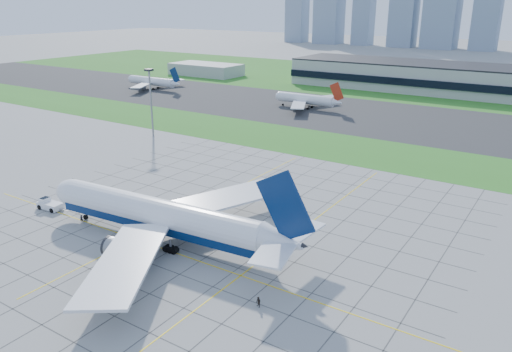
{
  "coord_description": "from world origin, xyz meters",
  "views": [
    {
      "loc": [
        65.8,
        -69.6,
        48.85
      ],
      "look_at": [
        0.02,
        30.66,
        7.0
      ],
      "focal_mm": 35.0,
      "sensor_mm": 36.0,
      "label": 1
    }
  ],
  "objects_px": {
    "airliner": "(161,216)",
    "distant_jet_1": "(307,99)",
    "crew_far": "(258,302)",
    "distant_jet_0": "(153,81)",
    "crew_near": "(82,219)",
    "pushback_tug": "(49,204)",
    "light_mast": "(151,94)"
  },
  "relations": [
    {
      "from": "airliner",
      "to": "distant_jet_0",
      "type": "xyz_separation_m",
      "value": [
        -144.15,
        144.79,
        -1.23
      ]
    },
    {
      "from": "pushback_tug",
      "to": "crew_near",
      "type": "height_order",
      "value": "pushback_tug"
    },
    {
      "from": "airliner",
      "to": "crew_far",
      "type": "xyz_separation_m",
      "value": [
        31.11,
        -9.64,
        -4.75
      ]
    },
    {
      "from": "distant_jet_1",
      "to": "airliner",
      "type": "bearing_deg",
      "value": -74.24
    },
    {
      "from": "crew_near",
      "to": "distant_jet_1",
      "type": "distance_m",
      "value": 148.53
    },
    {
      "from": "light_mast",
      "to": "distant_jet_0",
      "type": "distance_m",
      "value": 113.39
    },
    {
      "from": "airliner",
      "to": "distant_jet_0",
      "type": "bearing_deg",
      "value": 130.29
    },
    {
      "from": "crew_near",
      "to": "distant_jet_0",
      "type": "distance_m",
      "value": 191.85
    },
    {
      "from": "airliner",
      "to": "distant_jet_1",
      "type": "xyz_separation_m",
      "value": [
        -40.63,
        143.94,
        -1.23
      ]
    },
    {
      "from": "airliner",
      "to": "pushback_tug",
      "type": "xyz_separation_m",
      "value": [
        -35.79,
        -2.57,
        -4.51
      ]
    },
    {
      "from": "airliner",
      "to": "distant_jet_1",
      "type": "relative_size",
      "value": 1.57
    },
    {
      "from": "airliner",
      "to": "distant_jet_0",
      "type": "relative_size",
      "value": 1.57
    },
    {
      "from": "light_mast",
      "to": "pushback_tug",
      "type": "height_order",
      "value": "light_mast"
    },
    {
      "from": "crew_far",
      "to": "pushback_tug",
      "type": "bearing_deg",
      "value": -163.92
    },
    {
      "from": "distant_jet_0",
      "to": "distant_jet_1",
      "type": "relative_size",
      "value": 1.0
    },
    {
      "from": "crew_near",
      "to": "crew_far",
      "type": "distance_m",
      "value": 53.86
    },
    {
      "from": "pushback_tug",
      "to": "crew_near",
      "type": "xyz_separation_m",
      "value": [
        13.4,
        -0.86,
        -0.27
      ]
    },
    {
      "from": "light_mast",
      "to": "crew_near",
      "type": "height_order",
      "value": "light_mast"
    },
    {
      "from": "light_mast",
      "to": "airliner",
      "type": "distance_m",
      "value": 92.14
    },
    {
      "from": "airliner",
      "to": "crew_far",
      "type": "bearing_deg",
      "value": -21.8
    },
    {
      "from": "crew_far",
      "to": "distant_jet_1",
      "type": "bearing_deg",
      "value": 137.16
    },
    {
      "from": "crew_near",
      "to": "distant_jet_0",
      "type": "xyz_separation_m",
      "value": [
        -121.76,
        148.22,
        3.55
      ]
    },
    {
      "from": "distant_jet_0",
      "to": "crew_near",
      "type": "bearing_deg",
      "value": -50.6
    },
    {
      "from": "airliner",
      "to": "pushback_tug",
      "type": "height_order",
      "value": "airliner"
    },
    {
      "from": "pushback_tug",
      "to": "distant_jet_0",
      "type": "bearing_deg",
      "value": 121.75
    },
    {
      "from": "distant_jet_0",
      "to": "distant_jet_1",
      "type": "xyz_separation_m",
      "value": [
        103.52,
        -0.85,
        -0.0
      ]
    },
    {
      "from": "pushback_tug",
      "to": "crew_far",
      "type": "bearing_deg",
      "value": -10.62
    },
    {
      "from": "distant_jet_0",
      "to": "distant_jet_1",
      "type": "distance_m",
      "value": 103.53
    },
    {
      "from": "light_mast",
      "to": "pushback_tug",
      "type": "relative_size",
      "value": 2.61
    },
    {
      "from": "crew_far",
      "to": "distant_jet_0",
      "type": "bearing_deg",
      "value": 160.73
    },
    {
      "from": "light_mast",
      "to": "distant_jet_1",
      "type": "distance_m",
      "value": 84.3
    },
    {
      "from": "airliner",
      "to": "crew_near",
      "type": "distance_m",
      "value": 23.15
    }
  ]
}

